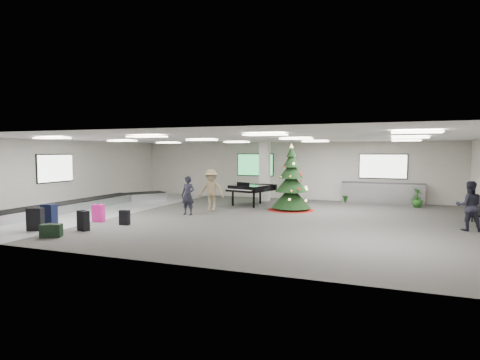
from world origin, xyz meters
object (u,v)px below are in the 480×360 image
at_px(baggage_carousel, 90,204).
at_px(grand_piano, 251,188).
at_px(bench, 478,210).
at_px(traveler_bench, 469,206).
at_px(christmas_tree, 291,187).
at_px(pink_suitcase, 98,213).
at_px(service_counter, 382,193).
at_px(traveler_a, 188,195).
at_px(potted_plant_left, 346,194).
at_px(traveler_b, 211,190).
at_px(potted_plant_right, 418,198).

xyz_separation_m(baggage_carousel, grand_piano, (6.78, 3.64, 0.63)).
xyz_separation_m(baggage_carousel, bench, (16.25, 1.56, 0.31)).
bearing_deg(traveler_bench, christmas_tree, -24.01).
height_order(pink_suitcase, bench, bench).
bearing_deg(service_counter, baggage_carousel, -152.33).
distance_m(christmas_tree, traveler_bench, 7.21).
distance_m(service_counter, grand_piano, 6.81).
relative_size(bench, traveler_a, 0.90).
bearing_deg(potted_plant_left, traveler_bench, -53.98).
height_order(grand_piano, bench, grand_piano).
bearing_deg(traveler_bench, traveler_b, -9.70).
relative_size(traveler_a, traveler_b, 0.88).
height_order(baggage_carousel, traveler_bench, traveler_bench).
relative_size(baggage_carousel, traveler_b, 5.19).
relative_size(grand_piano, traveler_b, 1.30).
xyz_separation_m(baggage_carousel, traveler_a, (5.29, -0.16, 0.61)).
bearing_deg(service_counter, traveler_a, -137.59).
bearing_deg(pink_suitcase, traveler_a, 39.89).
height_order(christmas_tree, traveler_b, christmas_tree).
xyz_separation_m(traveler_bench, potted_plant_right, (-1.27, 5.63, -0.39)).
distance_m(pink_suitcase, grand_piano, 7.59).
xyz_separation_m(christmas_tree, traveler_bench, (6.72, -2.61, -0.20)).
relative_size(pink_suitcase, traveler_bench, 0.41).
distance_m(grand_piano, traveler_bench, 9.61).
bearing_deg(traveler_b, baggage_carousel, -173.90).
bearing_deg(pink_suitcase, service_counter, 35.14).
bearing_deg(potted_plant_left, pink_suitcase, -130.70).
bearing_deg(traveler_a, potted_plant_left, 52.29).
relative_size(christmas_tree, grand_piano, 1.24).
height_order(service_counter, traveler_a, traveler_a).
bearing_deg(traveler_a, pink_suitcase, -128.37).
bearing_deg(traveler_a, potted_plant_right, 35.72).
bearing_deg(traveler_b, bench, -6.36).
height_order(traveler_b, traveler_bench, traveler_b).
bearing_deg(baggage_carousel, bench, 5.50).
bearing_deg(grand_piano, traveler_b, -100.01).
xyz_separation_m(pink_suitcase, potted_plant_right, (11.54, 8.65, 0.12)).
xyz_separation_m(baggage_carousel, potted_plant_left, (11.05, 6.58, 0.20)).
height_order(traveler_a, traveler_b, traveler_b).
height_order(pink_suitcase, grand_piano, grand_piano).
bearing_deg(grand_piano, traveler_a, -95.30).
xyz_separation_m(bench, potted_plant_left, (-5.19, 5.02, -0.10)).
xyz_separation_m(service_counter, grand_piano, (-6.06, -3.09, 0.30)).
bearing_deg(traveler_b, grand_piano, 56.52).
height_order(baggage_carousel, service_counter, service_counter).
bearing_deg(potted_plant_left, bench, -44.03).
distance_m(pink_suitcase, potted_plant_left, 12.47).
xyz_separation_m(service_counter, traveler_bench, (2.89, -6.58, 0.29)).
distance_m(traveler_a, potted_plant_left, 8.88).
distance_m(grand_piano, bench, 9.70).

